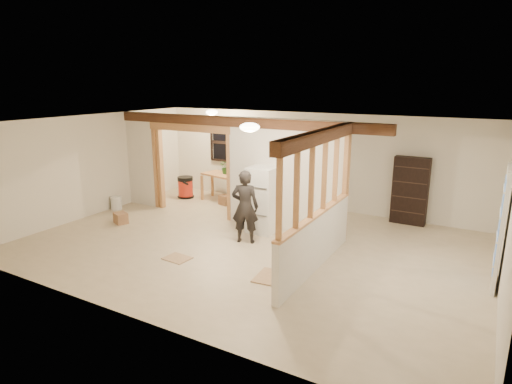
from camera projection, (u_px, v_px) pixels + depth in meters
The scene contains 30 objects.
floor at pixel (250, 245), 8.84m from camera, with size 9.00×6.50×0.01m, color #C8B394.
ceiling at pixel (249, 123), 8.21m from camera, with size 9.00×6.50×0.01m, color white.
wall_back at pixel (312, 161), 11.26m from camera, with size 9.00×0.01×2.50m, color silver.
wall_front at pixel (128, 236), 5.78m from camera, with size 9.00×0.01×2.50m, color silver.
wall_left at pixel (94, 165), 10.66m from camera, with size 0.01×6.50×2.50m, color silver.
wall_right at pixel (509, 221), 6.38m from camera, with size 0.01×6.50×2.50m, color silver.
partition_left_stub at pixel (142, 159), 11.46m from camera, with size 0.90×0.12×2.50m, color silver.
partition_center at pixel (285, 176), 9.44m from camera, with size 2.80×0.12×2.50m, color silver.
doorway_frame at pixel (191, 171), 10.71m from camera, with size 2.46×0.14×2.20m, color tan.
header_beam_back at pixel (238, 122), 9.72m from camera, with size 7.00×0.18×0.22m, color #52301C.
header_beam_right at pixel (320, 137), 7.14m from camera, with size 0.18×3.30×0.22m, color #52301C.
pony_wall at pixel (316, 242), 7.61m from camera, with size 0.12×3.20×1.00m, color silver.
stud_partition at pixel (318, 179), 7.32m from camera, with size 0.14×3.20×1.32m, color tan.
window_back at pixel (227, 143), 12.35m from camera, with size 1.12×0.10×1.10m, color black.
french_door at pixel (501, 228), 6.82m from camera, with size 0.12×0.86×2.00m, color white.
ceiling_dome_main at pixel (250, 127), 7.65m from camera, with size 0.36×0.36×0.16m, color #FFEABF.
ceiling_dome_util at pixel (212, 112), 11.34m from camera, with size 0.32×0.32×0.14m, color #FFEABF.
hanging_bulb at pixel (212, 127), 10.59m from camera, with size 0.07×0.07×0.07m, color #FFD88C.
refrigerator at pixel (263, 200), 9.44m from camera, with size 0.61×0.59×1.47m, color white.
woman at pixel (245, 207), 8.81m from camera, with size 0.56×0.37×1.54m, color black.
work_table at pixel (223, 187), 12.05m from camera, with size 1.21×0.61×0.76m, color tan.
potted_plant at pixel (226, 167), 11.93m from camera, with size 0.34×0.29×0.37m, color #285721.
shop_vac at pixel (185, 187), 12.35m from camera, with size 0.48×0.48×0.63m, color red.
bookshelf at pixel (410, 191), 9.98m from camera, with size 0.80×0.27×1.59m, color black.
bucket at pixel (116, 203), 11.24m from camera, with size 0.28×0.28×0.35m, color white.
box_util_a at pixel (225, 200), 11.69m from camera, with size 0.31×0.26×0.26m, color #976B49.
box_util_b at pixel (155, 195), 12.12m from camera, with size 0.30×0.30×0.28m, color #976B49.
box_front at pixel (121, 218), 10.14m from camera, with size 0.32×0.26×0.26m, color #976B49.
floor_panel_near at pixel (274, 278), 7.33m from camera, with size 0.62×0.62×0.02m, color tan.
floor_panel_far at pixel (177, 258), 8.14m from camera, with size 0.48×0.39×0.02m, color tan.
Camera 1 is at (4.18, -7.14, 3.27)m, focal length 30.00 mm.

